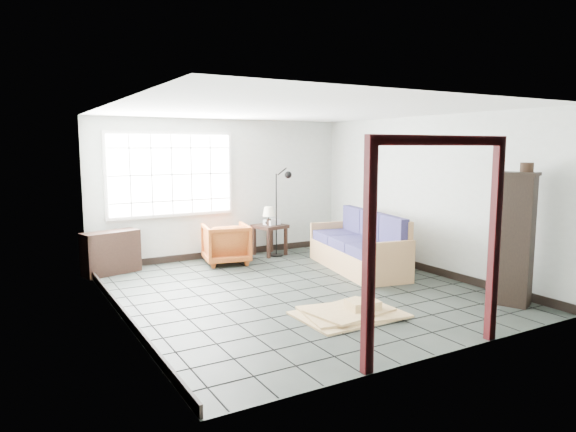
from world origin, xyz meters
TOP-DOWN VIEW (x-y plane):
  - ground at (0.00, 0.00)m, footprint 5.50×5.50m
  - room_shell at (0.00, 0.03)m, footprint 5.02×5.52m
  - window_panel at (-1.00, 2.70)m, footprint 2.32×0.08m
  - doorway_trim at (0.00, -2.70)m, footprint 1.80×0.08m
  - futon_sofa at (1.63, 0.58)m, footprint 1.25×2.36m
  - armchair at (-0.20, 2.15)m, footprint 0.89×0.85m
  - side_table at (0.83, 2.40)m, footprint 0.64×0.64m
  - table_lamp at (0.77, 2.33)m, footprint 0.28×0.28m
  - projector at (0.86, 2.39)m, footprint 0.32×0.28m
  - floor_lamp at (1.02, 2.26)m, footprint 0.52×0.34m
  - console_shelf at (-2.15, 2.40)m, footprint 0.97×0.59m
  - tall_shelf at (2.15, -2.00)m, footprint 0.53×0.59m
  - pot at (2.22, -2.06)m, footprint 0.21×0.21m
  - open_box at (2.05, 0.44)m, footprint 0.90×0.60m
  - cardboard_pile at (0.01, -1.31)m, footprint 1.30×1.04m

SIDE VIEW (x-z plane):
  - ground at x=0.00m, z-range 0.00..0.00m
  - cardboard_pile at x=0.01m, z-range -0.05..0.14m
  - open_box at x=2.05m, z-range -0.06..0.41m
  - console_shelf at x=-2.15m, z-range 0.00..0.71m
  - futon_sofa at x=1.63m, z-range -0.14..0.86m
  - armchair at x=-0.20m, z-range 0.00..0.79m
  - side_table at x=0.83m, z-range 0.19..0.79m
  - projector at x=0.86m, z-range 0.60..0.69m
  - table_lamp at x=0.77m, z-range 0.67..1.02m
  - tall_shelf at x=2.15m, z-range 0.02..1.78m
  - floor_lamp at x=1.02m, z-range 0.06..1.75m
  - doorway_trim at x=0.00m, z-range 0.28..2.48m
  - window_panel at x=-1.00m, z-range 0.84..2.36m
  - room_shell at x=0.00m, z-range 0.37..2.98m
  - pot at x=2.22m, z-range 1.76..1.89m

